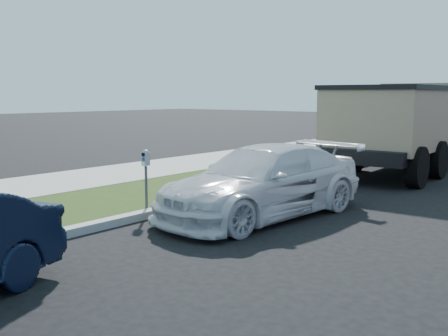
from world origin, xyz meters
The scene contains 5 objects.
ground centered at (0.00, 0.00, 0.00)m, with size 120.00×120.00×0.00m, color black.
streetside centered at (-5.57, 2.00, 0.07)m, with size 6.12×50.00×0.15m.
parking_meter centered at (-2.80, 0.22, 0.99)m, with size 0.18×0.14×1.21m.
white_wagon centered at (-0.92, 1.65, 0.71)m, with size 1.98×4.86×1.41m, color silver.
dump_truck centered at (-1.10, 9.61, 1.58)m, with size 3.19×7.29×2.80m.
Camera 1 is at (5.06, -6.79, 2.42)m, focal length 42.00 mm.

